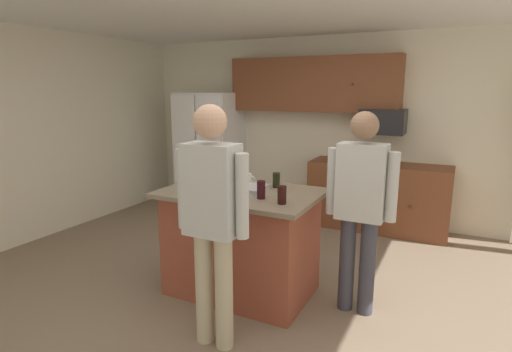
{
  "coord_description": "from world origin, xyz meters",
  "views": [
    {
      "loc": [
        1.52,
        -2.98,
        1.87
      ],
      "look_at": [
        -0.19,
        0.41,
        1.05
      ],
      "focal_mm": 28.6,
      "sensor_mm": 36.0,
      "label": 1
    }
  ],
  "objects_px": {
    "kitchen_island": "(241,241)",
    "serving_tray": "(242,187)",
    "refrigerator": "(210,151)",
    "microwave_over_range": "(383,121)",
    "glass_stout_tall": "(276,180)",
    "glass_pilsner": "(261,190)",
    "person_guest_by_door": "(212,211)",
    "glass_short_whisky": "(235,176)",
    "mug_blue_stoneware": "(212,180)",
    "person_host_foreground": "(360,200)",
    "mug_ceramic_white": "(247,179)",
    "tumbler_amber": "(282,195)"
  },
  "relations": [
    {
      "from": "kitchen_island",
      "to": "mug_ceramic_white",
      "type": "distance_m",
      "value": 0.59
    },
    {
      "from": "refrigerator",
      "to": "glass_pilsner",
      "type": "relative_size",
      "value": 12.0
    },
    {
      "from": "refrigerator",
      "to": "tumbler_amber",
      "type": "relative_size",
      "value": 12.54
    },
    {
      "from": "kitchen_island",
      "to": "glass_pilsner",
      "type": "height_order",
      "value": "glass_pilsner"
    },
    {
      "from": "microwave_over_range",
      "to": "mug_blue_stoneware",
      "type": "distance_m",
      "value": 2.62
    },
    {
      "from": "refrigerator",
      "to": "mug_ceramic_white",
      "type": "distance_m",
      "value": 2.66
    },
    {
      "from": "person_guest_by_door",
      "to": "glass_short_whisky",
      "type": "relative_size",
      "value": 12.42
    },
    {
      "from": "kitchen_island",
      "to": "serving_tray",
      "type": "height_order",
      "value": "serving_tray"
    },
    {
      "from": "refrigerator",
      "to": "mug_blue_stoneware",
      "type": "height_order",
      "value": "refrigerator"
    },
    {
      "from": "refrigerator",
      "to": "glass_pilsner",
      "type": "distance_m",
      "value": 3.2
    },
    {
      "from": "microwave_over_range",
      "to": "glass_stout_tall",
      "type": "bearing_deg",
      "value": -104.73
    },
    {
      "from": "glass_stout_tall",
      "to": "glass_pilsner",
      "type": "height_order",
      "value": "glass_pilsner"
    },
    {
      "from": "refrigerator",
      "to": "glass_pilsner",
      "type": "bearing_deg",
      "value": -49.28
    },
    {
      "from": "refrigerator",
      "to": "glass_pilsner",
      "type": "height_order",
      "value": "refrigerator"
    },
    {
      "from": "person_host_foreground",
      "to": "person_guest_by_door",
      "type": "height_order",
      "value": "person_guest_by_door"
    },
    {
      "from": "microwave_over_range",
      "to": "person_host_foreground",
      "type": "relative_size",
      "value": 0.33
    },
    {
      "from": "person_host_foreground",
      "to": "serving_tray",
      "type": "height_order",
      "value": "person_host_foreground"
    },
    {
      "from": "glass_stout_tall",
      "to": "refrigerator",
      "type": "bearing_deg",
      "value": 135.4
    },
    {
      "from": "person_host_foreground",
      "to": "glass_short_whisky",
      "type": "bearing_deg",
      "value": -12.77
    },
    {
      "from": "glass_stout_tall",
      "to": "glass_pilsner",
      "type": "relative_size",
      "value": 0.91
    },
    {
      "from": "person_guest_by_door",
      "to": "glass_pilsner",
      "type": "distance_m",
      "value": 0.65
    },
    {
      "from": "microwave_over_range",
      "to": "serving_tray",
      "type": "xyz_separation_m",
      "value": [
        -0.81,
        -2.34,
        -0.46
      ]
    },
    {
      "from": "kitchen_island",
      "to": "mug_blue_stoneware",
      "type": "height_order",
      "value": "mug_blue_stoneware"
    },
    {
      "from": "mug_blue_stoneware",
      "to": "mug_ceramic_white",
      "type": "bearing_deg",
      "value": 33.22
    },
    {
      "from": "person_guest_by_door",
      "to": "tumbler_amber",
      "type": "xyz_separation_m",
      "value": [
        0.28,
        0.58,
        0.02
      ]
    },
    {
      "from": "microwave_over_range",
      "to": "glass_short_whisky",
      "type": "relative_size",
      "value": 3.94
    },
    {
      "from": "glass_short_whisky",
      "to": "glass_stout_tall",
      "type": "height_order",
      "value": "glass_short_whisky"
    },
    {
      "from": "refrigerator",
      "to": "person_guest_by_door",
      "type": "relative_size",
      "value": 1.02
    },
    {
      "from": "kitchen_island",
      "to": "mug_blue_stoneware",
      "type": "distance_m",
      "value": 0.64
    },
    {
      "from": "person_host_foreground",
      "to": "mug_ceramic_white",
      "type": "relative_size",
      "value": 12.84
    },
    {
      "from": "kitchen_island",
      "to": "person_guest_by_door",
      "type": "height_order",
      "value": "person_guest_by_door"
    },
    {
      "from": "microwave_over_range",
      "to": "mug_blue_stoneware",
      "type": "xyz_separation_m",
      "value": [
        -1.15,
        -2.32,
        -0.43
      ]
    },
    {
      "from": "refrigerator",
      "to": "person_host_foreground",
      "type": "relative_size",
      "value": 1.07
    },
    {
      "from": "glass_short_whisky",
      "to": "microwave_over_range",
      "type": "bearing_deg",
      "value": 65.12
    },
    {
      "from": "refrigerator",
      "to": "glass_short_whisky",
      "type": "xyz_separation_m",
      "value": [
        1.61,
        -2.02,
        0.14
      ]
    },
    {
      "from": "person_guest_by_door",
      "to": "mug_ceramic_white",
      "type": "distance_m",
      "value": 1.09
    },
    {
      "from": "refrigerator",
      "to": "person_host_foreground",
      "type": "xyz_separation_m",
      "value": [
        2.84,
        -2.13,
        0.08
      ]
    },
    {
      "from": "tumbler_amber",
      "to": "glass_stout_tall",
      "type": "distance_m",
      "value": 0.55
    },
    {
      "from": "person_guest_by_door",
      "to": "glass_short_whisky",
      "type": "xyz_separation_m",
      "value": [
        -0.41,
        1.05,
        0.01
      ]
    },
    {
      "from": "person_guest_by_door",
      "to": "mug_ceramic_white",
      "type": "height_order",
      "value": "person_guest_by_door"
    },
    {
      "from": "refrigerator",
      "to": "microwave_over_range",
      "type": "relative_size",
      "value": 3.23
    },
    {
      "from": "refrigerator",
      "to": "glass_pilsner",
      "type": "xyz_separation_m",
      "value": [
        2.09,
        -2.42,
        0.14
      ]
    },
    {
      "from": "microwave_over_range",
      "to": "glass_stout_tall",
      "type": "distance_m",
      "value": 2.24
    },
    {
      "from": "mug_ceramic_white",
      "to": "glass_pilsner",
      "type": "bearing_deg",
      "value": -49.72
    },
    {
      "from": "glass_stout_tall",
      "to": "glass_pilsner",
      "type": "distance_m",
      "value": 0.41
    },
    {
      "from": "microwave_over_range",
      "to": "person_host_foreground",
      "type": "height_order",
      "value": "person_host_foreground"
    },
    {
      "from": "person_guest_by_door",
      "to": "glass_stout_tall",
      "type": "height_order",
      "value": "person_guest_by_door"
    },
    {
      "from": "glass_short_whisky",
      "to": "serving_tray",
      "type": "bearing_deg",
      "value": -48.24
    },
    {
      "from": "kitchen_island",
      "to": "serving_tray",
      "type": "xyz_separation_m",
      "value": [
        -0.02,
        0.05,
        0.5
      ]
    },
    {
      "from": "serving_tray",
      "to": "person_guest_by_door",
      "type": "bearing_deg",
      "value": -74.79
    }
  ]
}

